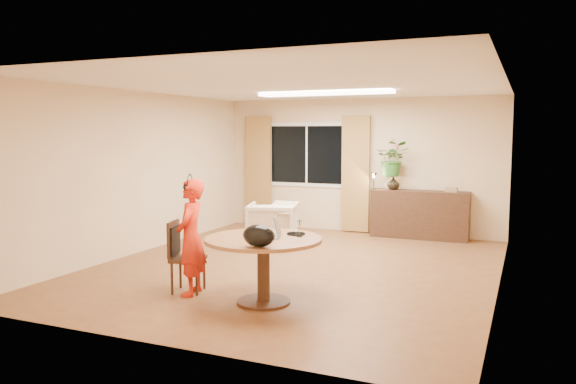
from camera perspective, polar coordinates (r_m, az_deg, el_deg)
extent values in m
plane|color=brown|center=(8.18, 0.80, -7.67)|extent=(6.50, 6.50, 0.00)
plane|color=white|center=(7.98, 0.83, 10.80)|extent=(6.50, 6.50, 0.00)
plane|color=#D1B288|center=(11.04, 7.28, 2.67)|extent=(5.50, 0.00, 5.50)
plane|color=#D1B288|center=(9.37, -14.93, 1.93)|extent=(0.00, 6.50, 6.50)
plane|color=#D1B288|center=(7.38, 20.97, 0.68)|extent=(0.00, 6.50, 6.50)
cube|color=white|center=(11.37, 1.93, 3.82)|extent=(1.70, 0.02, 1.30)
cube|color=black|center=(11.36, 1.91, 3.81)|extent=(1.55, 0.01, 1.15)
cube|color=white|center=(11.35, 1.90, 3.81)|extent=(0.04, 0.01, 1.15)
cube|color=olive|center=(11.74, -3.00, 2.14)|extent=(0.55, 0.08, 2.25)
cube|color=olive|center=(10.97, 6.89, 1.84)|extent=(0.55, 0.08, 2.25)
cube|color=white|center=(9.09, 3.77, 9.98)|extent=(2.20, 0.35, 0.05)
cylinder|color=brown|center=(6.36, -2.52, -4.84)|extent=(1.33, 1.33, 0.04)
cylinder|color=#301D10|center=(6.44, -2.50, -8.15)|extent=(0.14, 0.14, 0.72)
cylinder|color=#301D10|center=(6.54, -2.49, -11.06)|extent=(0.61, 0.61, 0.03)
imported|color=red|center=(6.81, -9.84, -4.55)|extent=(0.57, 0.45, 1.39)
imported|color=beige|center=(9.67, -1.62, -3.28)|extent=(1.00, 1.02, 0.75)
cube|color=#301D10|center=(10.62, 13.23, -2.24)|extent=(1.76, 0.43, 0.88)
imported|color=black|center=(10.65, 10.64, 0.90)|extent=(0.25, 0.25, 0.25)
imported|color=#286325|center=(10.62, 10.62, 3.34)|extent=(0.66, 0.59, 0.66)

